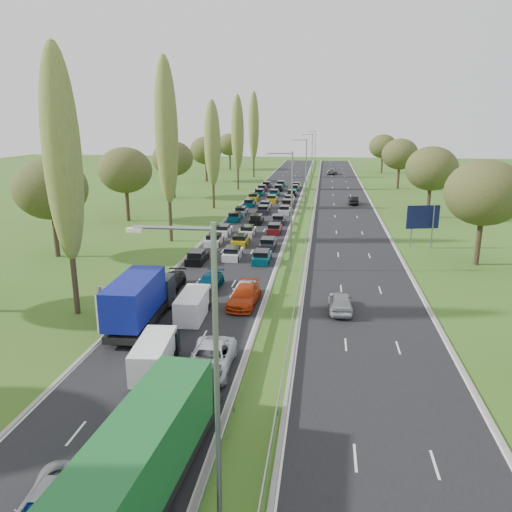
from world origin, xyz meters
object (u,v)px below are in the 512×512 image
(near_car_3, at_px, (171,282))
(info_sign, at_px, (105,296))
(blue_lorry, at_px, (140,300))
(green_lorry, at_px, (146,455))
(white_van_rear, at_px, (193,304))
(direction_sign, at_px, (423,219))
(white_van_front, at_px, (155,354))

(near_car_3, height_order, info_sign, info_sign)
(near_car_3, height_order, blue_lorry, blue_lorry)
(green_lorry, relative_size, white_van_rear, 2.76)
(near_car_3, height_order, direction_sign, direction_sign)
(white_van_rear, relative_size, direction_sign, 0.94)
(green_lorry, distance_m, white_van_front, 11.36)
(near_car_3, height_order, white_van_front, white_van_front)
(near_car_3, relative_size, green_lorry, 0.34)
(green_lorry, xyz_separation_m, white_van_front, (-3.38, 10.79, -1.15))
(near_car_3, bearing_deg, white_van_rear, -60.49)
(green_lorry, relative_size, direction_sign, 2.60)
(info_sign, relative_size, direction_sign, 0.40)
(white_van_rear, height_order, info_sign, info_sign)
(blue_lorry, distance_m, white_van_front, 7.28)
(white_van_rear, height_order, direction_sign, direction_sign)
(blue_lorry, xyz_separation_m, white_van_rear, (3.44, 2.23, -1.03))
(blue_lorry, relative_size, green_lorry, 0.69)
(near_car_3, height_order, white_van_rear, white_van_rear)
(white_van_front, xyz_separation_m, info_sign, (-7.11, 8.70, 0.36))
(near_car_3, relative_size, white_van_rear, 0.95)
(near_car_3, distance_m, green_lorry, 26.64)
(blue_lorry, bearing_deg, info_sign, 146.65)
(white_van_front, bearing_deg, info_sign, 124.30)
(blue_lorry, xyz_separation_m, direction_sign, (24.98, 27.24, 1.53))
(direction_sign, bearing_deg, blue_lorry, -132.53)
(white_van_front, bearing_deg, near_car_3, 98.50)
(white_van_front, relative_size, white_van_rear, 1.00)
(white_van_front, distance_m, info_sign, 11.24)
(blue_lorry, height_order, info_sign, blue_lorry)
(white_van_front, height_order, info_sign, info_sign)
(white_van_front, xyz_separation_m, white_van_rear, (0.15, 8.64, -0.00))
(near_car_3, bearing_deg, info_sign, -121.05)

